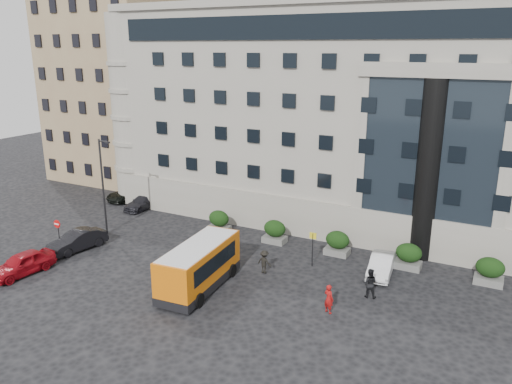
# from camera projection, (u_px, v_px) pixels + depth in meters

# --- Properties ---
(ground) EXTENTS (120.00, 120.00, 0.00)m
(ground) POSITION_uv_depth(u_px,v_px,m) (209.00, 278.00, 33.70)
(ground) COLOR black
(ground) RESTS_ON ground
(civic_building) EXTENTS (44.00, 24.00, 18.00)m
(civic_building) POSITION_uv_depth(u_px,v_px,m) (386.00, 113.00, 47.20)
(civic_building) COLOR gray
(civic_building) RESTS_ON ground
(entrance_column) EXTENTS (1.80, 1.80, 13.00)m
(entrance_column) POSITION_uv_depth(u_px,v_px,m) (428.00, 172.00, 35.28)
(entrance_column) COLOR black
(entrance_column) RESTS_ON ground
(apartment_near) EXTENTS (14.00, 14.00, 20.00)m
(apartment_near) POSITION_uv_depth(u_px,v_px,m) (127.00, 91.00, 58.60)
(apartment_near) COLOR #917554
(apartment_near) RESTS_ON ground
(apartment_far) EXTENTS (13.00, 13.00, 22.00)m
(apartment_far) POSITION_uv_depth(u_px,v_px,m) (193.00, 74.00, 74.96)
(apartment_far) COLOR #81644B
(apartment_far) RESTS_ON ground
(hedge_a) EXTENTS (1.80, 1.26, 1.84)m
(hedge_a) POSITION_uv_depth(u_px,v_px,m) (219.00, 221.00, 41.85)
(hedge_a) COLOR #575755
(hedge_a) RESTS_ON ground
(hedge_b) EXTENTS (1.80, 1.26, 1.84)m
(hedge_b) POSITION_uv_depth(u_px,v_px,m) (275.00, 231.00, 39.53)
(hedge_b) COLOR #575755
(hedge_b) RESTS_ON ground
(hedge_c) EXTENTS (1.80, 1.26, 1.84)m
(hedge_c) POSITION_uv_depth(u_px,v_px,m) (337.00, 243.00, 37.21)
(hedge_c) COLOR #575755
(hedge_c) RESTS_ON ground
(hedge_d) EXTENTS (1.80, 1.26, 1.84)m
(hedge_d) POSITION_uv_depth(u_px,v_px,m) (409.00, 256.00, 34.89)
(hedge_d) COLOR #575755
(hedge_d) RESTS_ON ground
(hedge_e) EXTENTS (1.80, 1.26, 1.84)m
(hedge_e) POSITION_uv_depth(u_px,v_px,m) (490.00, 271.00, 32.58)
(hedge_e) COLOR #575755
(hedge_e) RESTS_ON ground
(street_lamp) EXTENTS (1.16, 0.18, 8.00)m
(street_lamp) POSITION_uv_depth(u_px,v_px,m) (103.00, 183.00, 40.35)
(street_lamp) COLOR #262628
(street_lamp) RESTS_ON ground
(bus_stop_sign) EXTENTS (0.50, 0.08, 2.52)m
(bus_stop_sign) POSITION_uv_depth(u_px,v_px,m) (313.00, 243.00, 35.01)
(bus_stop_sign) COLOR #262628
(bus_stop_sign) RESTS_ON ground
(no_entry_sign) EXTENTS (0.64, 0.16, 2.32)m
(no_entry_sign) POSITION_uv_depth(u_px,v_px,m) (58.00, 228.00, 38.16)
(no_entry_sign) COLOR #262628
(no_entry_sign) RESTS_ON ground
(minibus) EXTENTS (3.10, 7.25, 2.96)m
(minibus) POSITION_uv_depth(u_px,v_px,m) (199.00, 264.00, 31.86)
(minibus) COLOR orange
(minibus) RESTS_ON ground
(red_truck) EXTENTS (2.88, 5.70, 3.00)m
(red_truck) POSITION_uv_depth(u_px,v_px,m) (173.00, 181.00, 52.08)
(red_truck) COLOR maroon
(red_truck) RESTS_ON ground
(parked_car_a) EXTENTS (2.25, 4.65, 1.53)m
(parked_car_a) POSITION_uv_depth(u_px,v_px,m) (22.00, 264.00, 34.04)
(parked_car_a) COLOR maroon
(parked_car_a) RESTS_ON ground
(parked_car_b) EXTENTS (2.36, 4.80, 1.51)m
(parked_car_b) POSITION_uv_depth(u_px,v_px,m) (77.00, 241.00, 38.09)
(parked_car_b) COLOR black
(parked_car_b) RESTS_ON ground
(parked_car_c) EXTENTS (2.03, 4.46, 1.26)m
(parked_car_c) POSITION_uv_depth(u_px,v_px,m) (143.00, 202.00, 47.93)
(parked_car_c) COLOR black
(parked_car_c) RESTS_ON ground
(parked_car_d) EXTENTS (2.69, 4.93, 1.31)m
(parked_car_d) POSITION_uv_depth(u_px,v_px,m) (128.00, 193.00, 50.67)
(parked_car_d) COLOR black
(parked_car_d) RESTS_ON ground
(white_taxi) EXTENTS (1.88, 4.33, 1.39)m
(white_taxi) POSITION_uv_depth(u_px,v_px,m) (381.00, 265.00, 33.96)
(white_taxi) COLOR silver
(white_taxi) RESTS_ON ground
(pedestrian_a) EXTENTS (0.77, 0.65, 1.78)m
(pedestrian_a) POSITION_uv_depth(u_px,v_px,m) (329.00, 299.00, 29.04)
(pedestrian_a) COLOR #9E100F
(pedestrian_a) RESTS_ON ground
(pedestrian_b) EXTENTS (1.05, 0.89, 1.91)m
(pedestrian_b) POSITION_uv_depth(u_px,v_px,m) (369.00, 283.00, 30.83)
(pedestrian_b) COLOR black
(pedestrian_b) RESTS_ON ground
(pedestrian_c) EXTENTS (1.13, 0.73, 1.66)m
(pedestrian_c) POSITION_uv_depth(u_px,v_px,m) (264.00, 262.00, 34.16)
(pedestrian_c) COLOR black
(pedestrian_c) RESTS_ON ground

